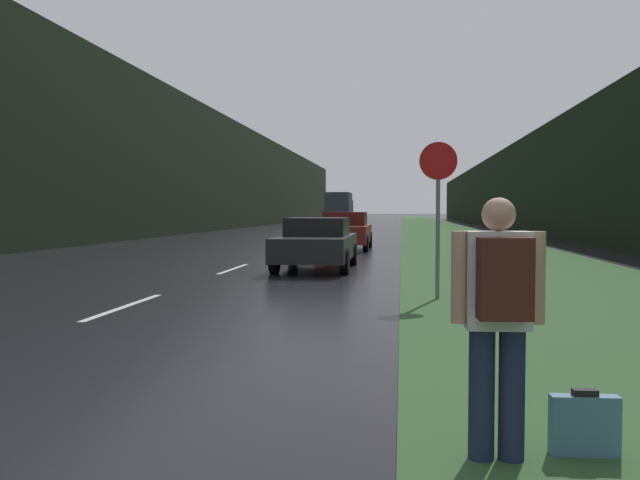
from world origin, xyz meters
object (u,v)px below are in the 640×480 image
Objects in this scene: hitchhiker_with_backpack at (499,312)px; car_passing_near at (317,243)px; stop_sign at (438,205)px; car_passing_far at (345,231)px; delivery_truck at (340,208)px; suitcase at (584,426)px.

car_passing_near is at bearing 98.69° from hitchhiker_with_backpack.
stop_sign is 1.67× the size of hitchhiker_with_backpack.
car_passing_far is (-2.81, 14.77, -0.90)m from stop_sign.
stop_sign is 0.36× the size of delivery_truck.
delivery_truck is (-7.12, 67.52, 0.84)m from hitchhiker_with_backpack.
suitcase is at bearing 14.07° from hitchhiker_with_backpack.
hitchhiker_with_backpack is at bearing 101.71° from car_passing_near.
car_passing_near is 8.95m from car_passing_far.
hitchhiker_with_backpack is 22.50m from car_passing_far.
delivery_truck is at bearing -84.51° from car_passing_far.
car_passing_far is 45.41m from delivery_truck.
car_passing_far is (-3.32, 22.16, 0.53)m from suitcase.
car_passing_near is (-2.81, 5.83, -0.95)m from stop_sign.
car_passing_near is 0.96× the size of car_passing_far.
suitcase is at bearing -86.03° from stop_sign.
suitcase is (0.55, 0.17, -0.73)m from hitchhiker_with_backpack.
hitchhiker_with_backpack is 0.36× the size of car_passing_near.
delivery_truck is at bearing 96.80° from stop_sign.
suitcase is 67.80m from delivery_truck.
car_passing_far is at bearing 94.06° from hitchhiker_with_backpack.
stop_sign is 0.60× the size of car_passing_near.
delivery_truck is (-7.67, 67.35, 1.57)m from suitcase.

